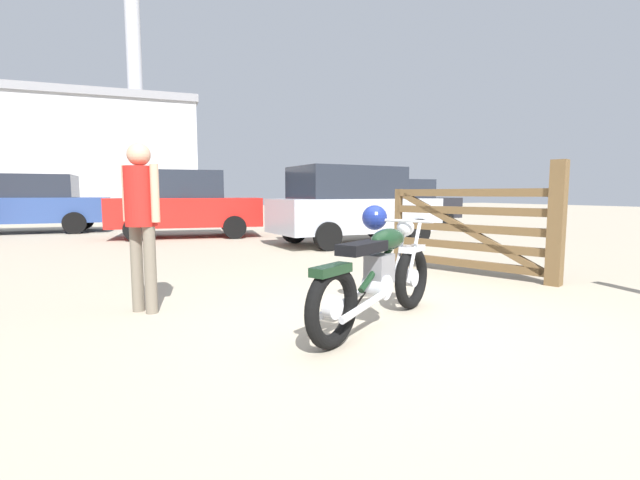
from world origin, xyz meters
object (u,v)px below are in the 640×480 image
Objects in this scene: white_estate_far at (184,203)px; timber_gate at (485,227)px; vintage_motorcycle at (379,270)px; dark_sedan_left at (17,202)px; blue_hatchback_right at (352,205)px; pale_sedan_back at (399,203)px; bystander at (141,210)px.

timber_gate is at bearing -58.50° from white_estate_far.
vintage_motorcycle is at bearing 96.27° from timber_gate.
timber_gate is 0.50× the size of dark_sedan_left.
timber_gate is 0.60× the size of blue_hatchback_right.
vintage_motorcycle is at bearing 57.00° from pale_sedan_back.
timber_gate is 13.28m from dark_sedan_left.
timber_gate is at bearing -2.40° from vintage_motorcycle.
dark_sedan_left is at bearing 13.32° from timber_gate.
pale_sedan_back reaches higher than bystander.
bystander is 0.41× the size of blue_hatchback_right.
bystander is at bearing 69.72° from timber_gate.
dark_sedan_left reaches higher than timber_gate.
pale_sedan_back is 1.06× the size of blue_hatchback_right.
blue_hatchback_right is (4.71, 4.42, -0.10)m from bystander.
timber_gate is 8.28m from white_estate_far.
white_estate_far is 7.58m from pale_sedan_back.
bystander is at bearing 116.17° from vintage_motorcycle.
pale_sedan_back is 5.89m from blue_hatchback_right.
bystander reaches higher than timber_gate.
white_estate_far reaches higher than pale_sedan_back.
dark_sedan_left reaches higher than vintage_motorcycle.
dark_sedan_left is 10.17m from blue_hatchback_right.
bystander is at bearing 46.25° from pale_sedan_back.
dark_sedan_left reaches higher than bystander.
blue_hatchback_right reaches higher than timber_gate.
timber_gate is 1.45× the size of bystander.
timber_gate is 4.54m from bystander.
dark_sedan_left is (-7.58, 10.90, 0.24)m from timber_gate.
dark_sedan_left is (-4.38, 3.26, 0.02)m from white_estate_far.
bystander is 0.39× the size of pale_sedan_back.
white_estate_far reaches higher than vintage_motorcycle.
white_estate_far is 4.74m from blue_hatchback_right.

